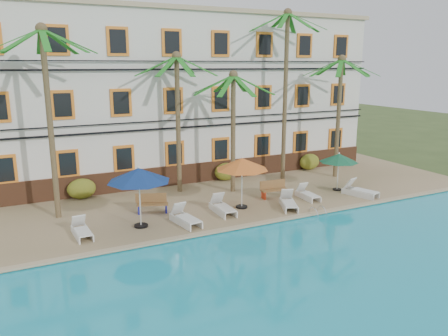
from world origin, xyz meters
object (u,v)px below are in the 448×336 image
lounger_f (360,191)px  pool_ladder (317,214)px  lounger_b (185,218)px  lounger_d (289,202)px  bench_left (153,203)px  lounger_c (222,207)px  lounger_a (82,230)px  palm_c (233,113)px  palm_e (339,99)px  umbrella_red (242,164)px  bench_right (274,189)px  palm_d (286,75)px  palm_b (178,103)px  palm_a (48,97)px  umbrella_blue (139,175)px  lounger_e (307,194)px  umbrella_green (339,158)px

lounger_f → pool_ladder: lounger_f is taller
lounger_b → lounger_d: bearing=-2.0°
bench_left → lounger_f: bearing=-12.2°
lounger_c → lounger_f: lounger_f is taller
lounger_b → lounger_d: (5.47, -0.19, -0.01)m
lounger_a → palm_c: bearing=19.7°
palm_e → lounger_c: size_ratio=3.94×
umbrella_red → lounger_b: size_ratio=1.33×
umbrella_red → bench_right: bearing=18.2°
palm_d → pool_ladder: 9.34m
palm_b → palm_e: palm_b is taller
lounger_c → palm_a: bearing=158.4°
umbrella_blue → pool_ladder: 8.69m
palm_e → lounger_b: size_ratio=3.83×
lounger_f → bench_left: bench_left is taller
palm_b → palm_e: 10.23m
lounger_b → pool_ladder: bearing=-14.4°
palm_c → lounger_d: size_ratio=3.45×
bench_right → palm_d: bearing=49.8°
palm_d → umbrella_blue: size_ratio=3.69×
lounger_a → pool_ladder: size_ratio=2.33×
palm_a → palm_c: (9.37, 0.21, -1.18)m
palm_e → umbrella_blue: (-13.66, -3.23, -2.57)m
bench_left → bench_right: 6.65m
umbrella_blue → lounger_c: size_ratio=1.43×
lounger_e → pool_ladder: 2.51m
palm_c → umbrella_green: palm_c is taller
lounger_d → umbrella_red: bearing=152.8°
lounger_a → bench_right: (10.22, 1.13, 0.21)m
umbrella_red → lounger_b: bearing=-165.4°
umbrella_red → pool_ladder: bearing=-41.3°
lounger_f → umbrella_blue: bearing=176.6°
palm_e → bench_right: (-5.97, -2.09, -4.46)m
palm_a → palm_e: palm_a is taller
palm_c → bench_right: size_ratio=4.36×
palm_a → bench_left: bearing=-16.9°
palm_e → lounger_f: (-1.61, -3.95, -4.63)m
lounger_d → lounger_a: bearing=175.7°
palm_c → lounger_d: palm_c is taller
palm_a → pool_ladder: 13.54m
lounger_c → lounger_d: 3.40m
palm_b → umbrella_blue: (-3.50, -4.46, -2.63)m
palm_e → umbrella_blue: size_ratio=2.75×
palm_a → bench_right: bearing=-9.4°
lounger_a → pool_ladder: 10.83m
umbrella_green → bench_left: 10.77m
palm_a → lounger_c: bearing=-21.6°
umbrella_blue → lounger_e: bearing=0.8°
lounger_d → lounger_f: (4.69, 0.02, 0.01)m
palm_d → umbrella_red: size_ratio=3.87×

